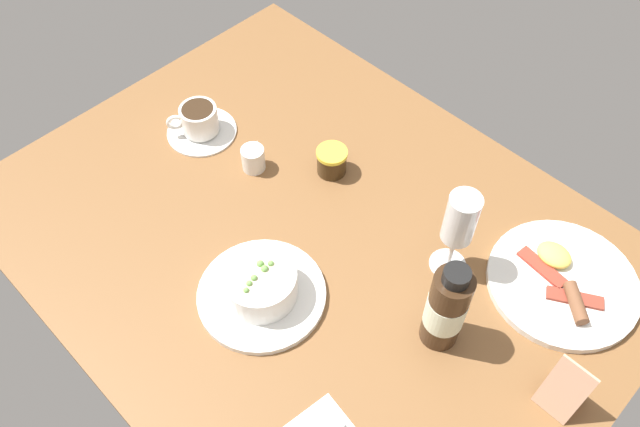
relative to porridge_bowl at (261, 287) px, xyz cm
name	(u,v)px	position (x,y,z in cm)	size (l,w,h in cm)	color
ground_plane	(310,240)	(-3.12, 14.16, -4.59)	(110.00, 84.00, 3.00)	brown
porridge_bowl	(261,287)	(0.00, 0.00, 0.00)	(21.18, 21.18, 7.63)	white
coffee_cup	(200,122)	(-36.54, 16.69, -0.36)	(13.86, 13.86, 6.36)	white
creamer_jug	(253,158)	(-22.12, 18.00, -0.58)	(4.42, 5.33, 5.43)	white
wine_glass	(460,222)	(17.87, 26.53, 9.06)	(6.32, 6.32, 17.89)	white
jam_jar	(332,161)	(-10.99, 27.77, -0.40)	(5.86, 5.86, 5.32)	#392712
sauce_bottle_brown	(446,308)	(24.88, 15.06, 5.36)	(6.13, 6.13, 18.53)	#382314
breakfast_plate	(562,281)	(33.71, 36.75, -2.19)	(24.96, 24.96, 3.70)	white
menu_card	(569,383)	(44.09, 19.55, 2.23)	(5.62, 6.30, 10.75)	tan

